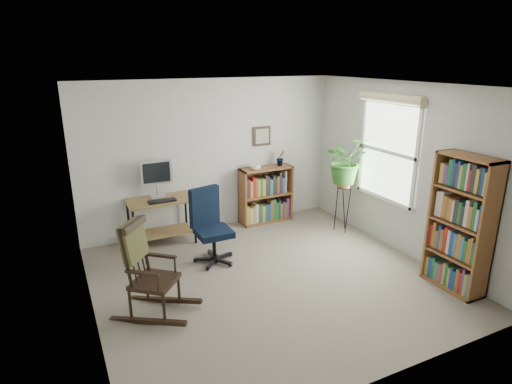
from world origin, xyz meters
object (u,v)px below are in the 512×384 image
tall_bookshelf (461,224)px  rocking_chair (154,269)px  office_chair (214,227)px  low_bookshelf (266,195)px  desk (162,221)px

tall_bookshelf → rocking_chair: bearing=163.1°
office_chair → low_bookshelf: 1.71m
rocking_chair → low_bookshelf: (2.36, 1.95, -0.07)m
office_chair → rocking_chair: (-1.01, -0.88, 0.02)m
office_chair → tall_bookshelf: tall_bookshelf is taller
office_chair → rocking_chair: size_ratio=0.96×
low_bookshelf → office_chair: bearing=-141.6°
desk → office_chair: 1.07m
low_bookshelf → tall_bookshelf: tall_bookshelf is taller
low_bookshelf → tall_bookshelf: size_ratio=0.57×
rocking_chair → low_bookshelf: rocking_chair is taller
desk → low_bookshelf: 1.83m
rocking_chair → low_bookshelf: size_ratio=1.14×
desk → low_bookshelf: low_bookshelf is taller
desk → low_bookshelf: size_ratio=1.02×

